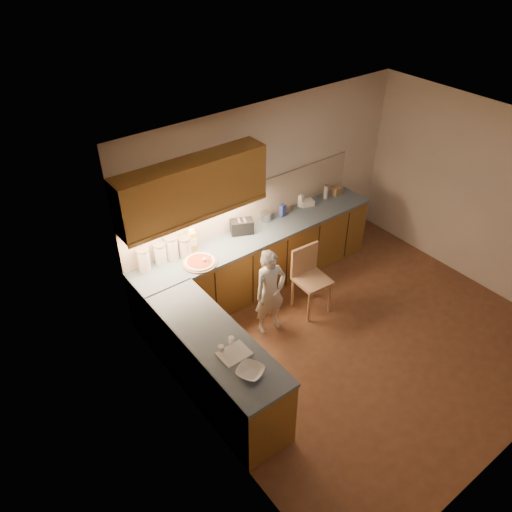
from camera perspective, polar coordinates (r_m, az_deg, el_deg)
name	(u,v)px	position (r m, az deg, el deg)	size (l,w,h in m)	color
room	(380,232)	(5.65, 13.96, 2.71)	(4.54, 4.50, 2.62)	brown
l_counter	(246,291)	(6.57, -1.11, -3.99)	(3.77, 2.62, 0.92)	olive
backsplash	(246,206)	(6.89, -1.13, 5.75)	(3.75, 0.02, 0.58)	beige
upper_cabinets	(193,188)	(6.03, -7.26, 7.71)	(1.95, 0.36, 0.73)	olive
pizza_on_board	(200,262)	(6.30, -6.44, -0.70)	(0.44, 0.44, 0.18)	#A97F54
child	(270,292)	(6.32, 1.62, -4.15)	(0.44, 0.29, 1.21)	silver
wooden_chair	(309,275)	(6.73, 6.08, -2.13)	(0.45, 0.45, 0.95)	tan
mixing_bowl	(250,372)	(4.94, -0.66, -13.09)	(0.26, 0.26, 0.06)	white
canister_a	(144,260)	(6.21, -12.70, -0.45)	(0.16, 0.16, 0.32)	silver
canister_b	(160,253)	(6.31, -10.90, 0.30)	(0.17, 0.17, 0.29)	white
canister_c	(172,248)	(6.35, -9.61, 0.94)	(0.17, 0.17, 0.32)	white
canister_d	(185,246)	(6.40, -8.13, 1.09)	(0.17, 0.17, 0.27)	beige
oil_jug	(192,241)	(6.48, -7.31, 1.77)	(0.11, 0.08, 0.31)	gold
toaster	(242,227)	(6.79, -1.62, 3.38)	(0.35, 0.28, 0.20)	black
steel_pot	(266,217)	(7.08, 1.15, 4.51)	(0.16, 0.16, 0.12)	#A4A3A8
blue_box	(283,210)	(7.18, 3.05, 5.23)	(0.09, 0.06, 0.18)	#33449B
card_box_a	(285,209)	(7.29, 3.34, 5.34)	(0.13, 0.09, 0.09)	tan
white_bottle	(301,201)	(7.43, 5.15, 6.30)	(0.06, 0.06, 0.19)	white
flat_pack	(307,203)	(7.50, 5.82, 6.07)	(0.20, 0.14, 0.08)	silver
tall_jar	(326,192)	(7.67, 8.00, 7.28)	(0.07, 0.07, 0.22)	beige
card_box_b	(337,190)	(7.83, 9.20, 7.41)	(0.17, 0.13, 0.13)	#A08256
dough_cloth	(234,354)	(5.13, -2.51, -11.11)	(0.31, 0.24, 0.02)	silver
spice_jar_a	(221,349)	(5.14, -4.01, -10.55)	(0.06, 0.06, 0.08)	white
spice_jar_b	(231,340)	(5.22, -2.83, -9.57)	(0.06, 0.06, 0.08)	white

